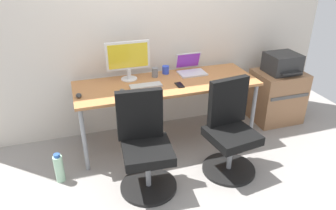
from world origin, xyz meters
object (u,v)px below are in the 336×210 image
at_px(office_chair_left, 145,147).
at_px(side_cabinet, 277,96).
at_px(water_bottle_on_floor, 59,168).
at_px(printer, 282,63).
at_px(coffee_mug, 166,70).
at_px(open_laptop, 190,68).
at_px(desktop_monitor, 128,58).
at_px(office_chair_right, 230,132).

xyz_separation_m(office_chair_left, side_cabinet, (1.93, 0.73, -0.09)).
bearing_deg(water_bottle_on_floor, printer, 8.98).
bearing_deg(office_chair_left, side_cabinet, 20.77).
bearing_deg(coffee_mug, open_laptop, -9.57).
height_order(side_cabinet, open_laptop, open_laptop).
distance_m(office_chair_left, coffee_mug, 1.13).
height_order(open_laptop, coffee_mug, open_laptop).
bearing_deg(printer, open_laptop, 171.44).
relative_size(side_cabinet, desktop_monitor, 1.37).
bearing_deg(open_laptop, printer, -8.56).
relative_size(office_chair_left, office_chair_right, 1.00).
distance_m(office_chair_right, open_laptop, 0.98).
xyz_separation_m(office_chair_left, desktop_monitor, (0.06, 0.91, 0.56)).
bearing_deg(open_laptop, office_chair_left, -131.14).
relative_size(side_cabinet, printer, 1.65).
relative_size(office_chair_right, coffee_mug, 10.22).
relative_size(office_chair_right, desktop_monitor, 1.96).
bearing_deg(printer, office_chair_right, -145.59).
height_order(office_chair_right, water_bottle_on_floor, office_chair_right).
bearing_deg(open_laptop, desktop_monitor, 179.92).
relative_size(office_chair_left, side_cabinet, 1.42).
height_order(water_bottle_on_floor, coffee_mug, coffee_mug).
height_order(office_chair_right, coffee_mug, office_chair_right).
bearing_deg(office_chair_right, coffee_mug, 110.90).
distance_m(water_bottle_on_floor, desktop_monitor, 1.33).
distance_m(side_cabinet, water_bottle_on_floor, 2.76).
bearing_deg(desktop_monitor, office_chair_right, -48.33).
relative_size(desktop_monitor, coffee_mug, 5.22).
xyz_separation_m(side_cabinet, open_laptop, (-1.14, 0.17, 0.46)).
relative_size(printer, open_laptop, 1.29).
distance_m(water_bottle_on_floor, open_laptop, 1.81).
xyz_separation_m(office_chair_right, coffee_mug, (-0.36, 0.95, 0.36)).
distance_m(printer, water_bottle_on_floor, 2.83).
distance_m(office_chair_left, water_bottle_on_floor, 0.89).
bearing_deg(coffee_mug, office_chair_right, -69.10).
height_order(office_chair_right, desktop_monitor, desktop_monitor).
bearing_deg(water_bottle_on_floor, office_chair_left, -20.92).
bearing_deg(open_laptop, office_chair_right, -85.35).
bearing_deg(office_chair_right, office_chair_left, 179.97).
height_order(office_chair_left, coffee_mug, office_chair_left).
bearing_deg(desktop_monitor, water_bottle_on_floor, -144.53).
bearing_deg(side_cabinet, water_bottle_on_floor, -171.00).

